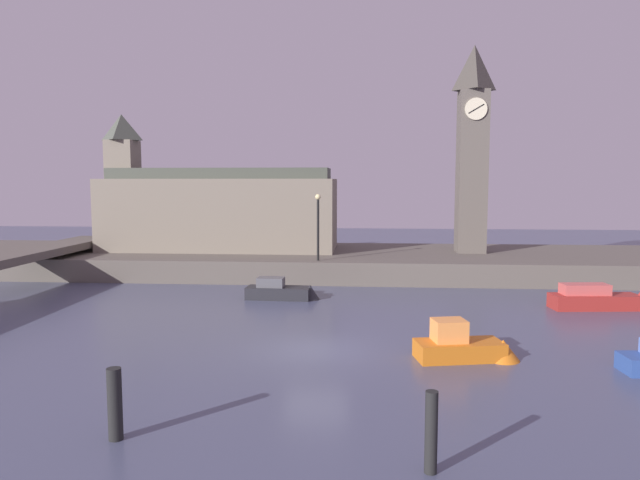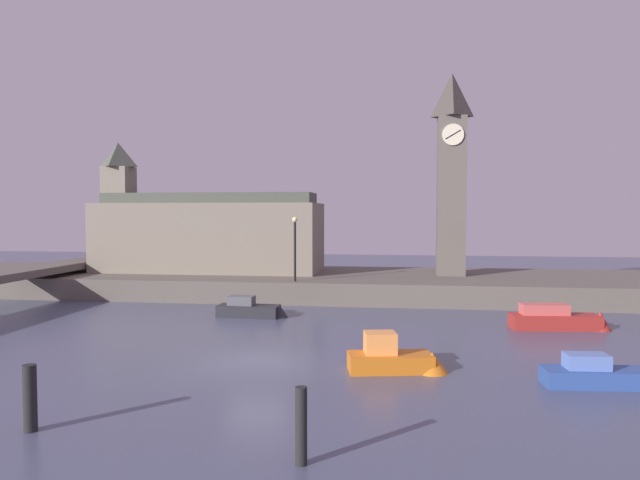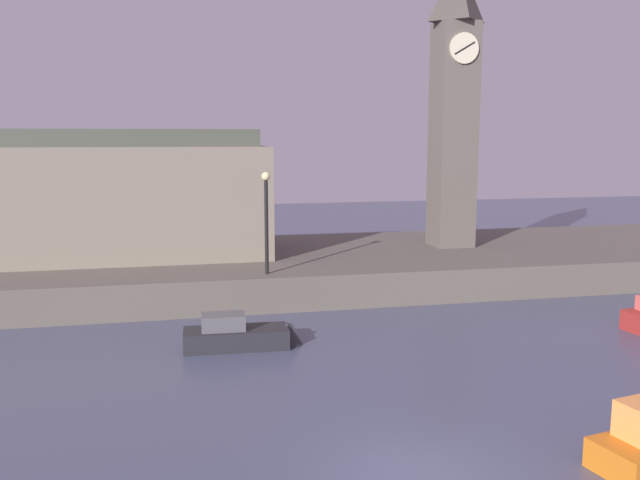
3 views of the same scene
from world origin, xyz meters
name	(u,v)px [view 2 (image 2 of 3)]	position (x,y,z in m)	size (l,w,h in m)	color
ground_plane	(257,361)	(0.00, 0.00, 0.00)	(120.00, 120.00, 0.00)	#474C66
far_embankment	(322,284)	(0.00, 20.00, 0.75)	(70.00, 12.00, 1.50)	#5B544C
clock_tower	(451,171)	(9.46, 20.36, 9.08)	(2.20, 2.25, 14.64)	#5B544C
parliament_hall	(204,232)	(-9.49, 20.99, 4.54)	(17.31, 6.49, 10.15)	slate
streetlamp	(295,242)	(-1.14, 14.99, 4.15)	(0.36, 0.36, 4.30)	black
mooring_post_left	(30,398)	(-4.42, -8.28, 0.94)	(0.37, 0.37, 1.88)	black
mooring_post_right	(301,426)	(3.44, -9.37, 0.95)	(0.29, 0.29, 1.91)	black
boat_dinghy_red	(563,320)	(14.27, 8.57, 0.49)	(5.25, 1.85, 1.45)	maroon
boat_barge_dark	(255,309)	(-2.58, 9.83, 0.43)	(4.23, 1.47, 1.29)	#232328
boat_patrol_orange	(399,359)	(5.75, -0.71, 0.48)	(4.05, 2.01, 1.52)	orange
boat_tour_blue	(613,376)	(13.20, -1.68, 0.39)	(4.53, 1.50, 1.29)	#2D4C93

